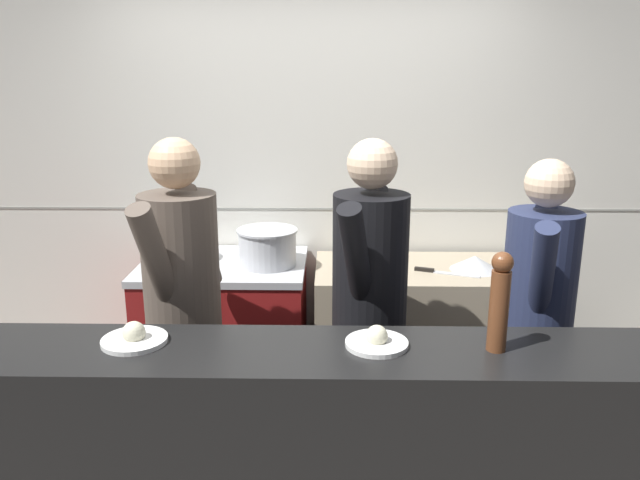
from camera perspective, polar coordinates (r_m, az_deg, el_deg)
wall_back_tiled at (r=3.91m, az=-0.77°, el=5.12°), size 8.00×0.06×2.60m
oven_range at (r=3.82m, az=-8.58°, el=-8.55°), size 0.96×0.71×0.91m
prep_counter at (r=3.82m, az=10.05°, el=-8.88°), size 1.37×0.65×0.89m
pass_counter at (r=2.58m, az=3.24°, el=-20.23°), size 2.89×0.45×1.00m
stock_pot at (r=3.73m, az=-12.29°, el=-0.69°), size 0.27×0.27×0.14m
sauce_pot at (r=3.55m, az=-4.83°, el=-0.57°), size 0.35×0.35×0.21m
mixing_bowl_steel at (r=3.67m, az=13.97°, el=-2.03°), size 0.28×0.28×0.08m
chefs_knife at (r=3.58m, az=10.98°, el=-2.89°), size 0.35×0.15×0.02m
plated_dish_main at (r=2.47m, az=-16.62°, el=-8.53°), size 0.25×0.25×0.09m
plated_dish_appetiser at (r=2.35m, az=5.21°, el=-9.16°), size 0.24×0.24×0.08m
pepper_mill at (r=2.33m, az=16.10°, el=-5.28°), size 0.08×0.08×0.37m
chef_head_cook at (r=2.97m, az=-12.42°, el=-5.59°), size 0.42×0.75×1.71m
chef_sous at (r=2.93m, az=4.53°, el=-5.62°), size 0.44×0.73×1.71m
chef_line at (r=3.08m, az=19.19°, el=-6.36°), size 0.41×0.70×1.62m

